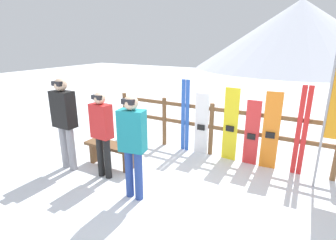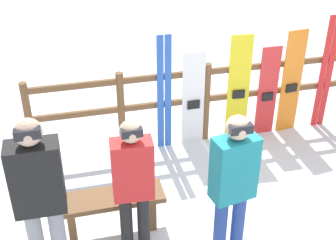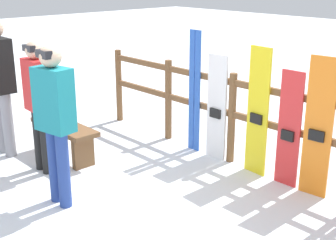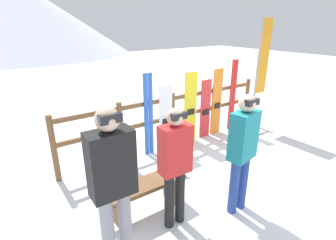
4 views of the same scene
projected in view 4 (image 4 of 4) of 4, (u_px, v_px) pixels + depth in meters
name	position (u px, v px, depth m)	size (l,w,h in m)	color
ground_plane	(243.00, 188.00, 4.28)	(40.00, 40.00, 0.00)	white
mountain_backdrop	(16.00, 16.00, 21.60)	(18.00, 18.00, 6.00)	silver
fence	(172.00, 115.00, 5.55)	(4.91, 0.10, 1.18)	brown
bench	(145.00, 191.00, 3.65)	(1.16, 0.36, 0.47)	brown
person_teal	(243.00, 146.00, 3.46)	(0.45, 0.30, 1.72)	navy
person_red	(175.00, 160.00, 3.21)	(0.40, 0.24, 1.63)	black
person_black	(112.00, 179.00, 2.64)	(0.46, 0.26, 1.83)	gray
ski_pair_blue	(149.00, 115.00, 5.12)	(0.20, 0.02, 1.67)	blue
snowboard_white	(166.00, 118.00, 5.39)	(0.31, 0.06, 1.40)	white
snowboard_yellow	(190.00, 108.00, 5.71)	(0.31, 0.07, 1.57)	yellow
snowboard_red	(205.00, 109.00, 5.99)	(0.29, 0.05, 1.36)	red
snowboard_orange	(217.00, 102.00, 6.14)	(0.32, 0.08, 1.57)	orange
ski_pair_red	(233.00, 95.00, 6.40)	(0.19, 0.02, 1.73)	red
rental_flag	(261.00, 65.00, 6.08)	(0.40, 0.04, 2.64)	#99999E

